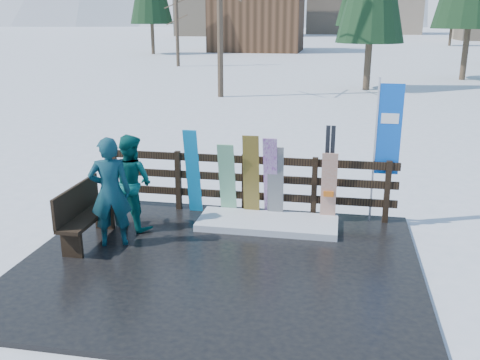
% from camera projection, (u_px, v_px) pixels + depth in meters
% --- Properties ---
extents(ground, '(700.00, 700.00, 0.00)m').
position_uv_depth(ground, '(219.00, 267.00, 8.17)').
color(ground, white).
rests_on(ground, ground).
extents(deck, '(6.00, 5.00, 0.08)m').
position_uv_depth(deck, '(219.00, 265.00, 8.16)').
color(deck, black).
rests_on(deck, ground).
extents(fence, '(5.60, 0.10, 1.15)m').
position_uv_depth(fence, '(245.00, 180.00, 10.02)').
color(fence, black).
rests_on(fence, deck).
extents(snow_patch, '(2.47, 1.00, 0.12)m').
position_uv_depth(snow_patch, '(268.00, 223.00, 9.54)').
color(snow_patch, white).
rests_on(snow_patch, deck).
extents(bench, '(0.41, 1.50, 0.97)m').
position_uv_depth(bench, '(84.00, 212.00, 8.75)').
color(bench, black).
rests_on(bench, deck).
extents(snowboard_0, '(0.26, 0.36, 1.65)m').
position_uv_depth(snowboard_0, '(193.00, 172.00, 9.94)').
color(snowboard_0, '#0F90D1').
rests_on(snowboard_0, deck).
extents(snowboard_1, '(0.30, 0.36, 1.41)m').
position_uv_depth(snowboard_1, '(227.00, 180.00, 9.86)').
color(snowboard_1, silver).
rests_on(snowboard_1, deck).
extents(snowboard_2, '(0.30, 0.24, 1.58)m').
position_uv_depth(snowboard_2, '(251.00, 177.00, 9.75)').
color(snowboard_2, gold).
rests_on(snowboard_2, deck).
extents(snowboard_3, '(0.25, 0.43, 1.57)m').
position_uv_depth(snowboard_3, '(270.00, 178.00, 9.69)').
color(snowboard_3, white).
rests_on(snowboard_3, deck).
extents(snowboard_4, '(0.29, 0.20, 1.39)m').
position_uv_depth(snowboard_4, '(275.00, 183.00, 9.70)').
color(snowboard_4, black).
rests_on(snowboard_4, deck).
extents(snowboard_5, '(0.28, 0.19, 1.32)m').
position_uv_depth(snowboard_5, '(329.00, 188.00, 9.54)').
color(snowboard_5, silver).
rests_on(snowboard_5, deck).
extents(ski_pair_a, '(0.16, 0.29, 1.52)m').
position_uv_depth(ski_pair_a, '(272.00, 178.00, 9.76)').
color(ski_pair_a, red).
rests_on(ski_pair_a, deck).
extents(ski_pair_b, '(0.17, 0.19, 1.79)m').
position_uv_depth(ski_pair_b, '(329.00, 174.00, 9.54)').
color(ski_pair_b, black).
rests_on(ski_pair_b, deck).
extents(rental_flag, '(0.45, 0.04, 2.60)m').
position_uv_depth(rental_flag, '(386.00, 135.00, 9.36)').
color(rental_flag, silver).
rests_on(rental_flag, deck).
extents(person_front, '(0.77, 0.64, 1.80)m').
position_uv_depth(person_front, '(110.00, 192.00, 8.54)').
color(person_front, '#135552').
rests_on(person_front, deck).
extents(person_back, '(1.00, 0.91, 1.68)m').
position_uv_depth(person_back, '(131.00, 182.00, 9.27)').
color(person_back, '#0B5954').
rests_on(person_back, deck).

